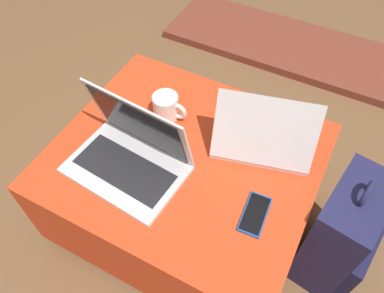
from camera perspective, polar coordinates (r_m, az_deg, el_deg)
ground_plane at (r=1.60m, az=-0.83°, el=-9.97°), size 14.00×14.00×0.00m
ottoman at (r=1.42m, az=-0.93°, el=-6.08°), size 0.87×0.75×0.40m
laptop_near at (r=1.20m, az=-9.37°, el=-1.14°), size 0.39×0.28×0.26m
laptop_far at (r=1.26m, az=10.77°, el=1.52°), size 0.37×0.30×0.23m
cell_phone at (r=1.14m, az=9.56°, el=-10.11°), size 0.08×0.15×0.01m
backpack at (r=1.40m, az=21.74°, el=-12.43°), size 0.24×0.31×0.53m
coffee_mug at (r=1.34m, az=-3.86°, el=6.05°), size 0.13×0.09×0.09m
fireplace_hearth at (r=2.39m, az=13.96°, el=14.84°), size 1.40×0.50×0.04m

